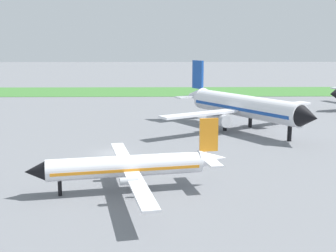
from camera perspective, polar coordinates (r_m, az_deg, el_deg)
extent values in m
plane|color=slate|center=(68.64, -7.03, -3.31)|extent=(600.00, 600.00, 0.00)
cube|color=#3D7533|center=(150.52, -3.77, 4.30)|extent=(360.00, 28.00, 0.08)
cylinder|color=white|center=(50.50, -5.29, -5.00)|extent=(17.18, 5.73, 2.37)
cone|color=black|center=(50.26, -16.12, -5.45)|extent=(2.78, 2.75, 2.32)
cone|color=white|center=(52.54, 5.55, -4.05)|extent=(3.68, 2.75, 2.13)
cube|color=orange|center=(50.55, -5.29, -5.19)|extent=(16.26, 5.59, 0.33)
cube|color=white|center=(44.50, -3.59, -7.68)|extent=(4.23, 13.09, 0.24)
cube|color=white|center=(56.91, -5.66, -3.65)|extent=(4.23, 13.09, 0.24)
cylinder|color=#B7BABF|center=(46.63, -4.86, -6.84)|extent=(2.01, 1.12, 0.76)
cylinder|color=#B7BABF|center=(54.58, -6.05, -4.28)|extent=(2.01, 1.12, 0.76)
cube|color=orange|center=(51.77, 5.10, -1.10)|extent=(2.15, 0.71, 3.79)
cube|color=white|center=(50.89, 5.62, -4.60)|extent=(2.06, 3.53, 0.19)
cube|color=white|center=(53.95, 4.52, -3.71)|extent=(2.06, 3.53, 0.19)
cylinder|color=black|center=(50.73, -13.31, -7.54)|extent=(0.43, 0.43, 1.66)
cylinder|color=black|center=(49.02, -3.51, -7.91)|extent=(0.43, 0.43, 1.66)
cylinder|color=black|center=(53.44, -4.32, -6.35)|extent=(0.43, 0.43, 1.66)
cylinder|color=white|center=(85.25, 9.56, 2.45)|extent=(17.28, 24.37, 4.01)
cone|color=black|center=(75.30, 17.05, 1.07)|extent=(5.26, 5.17, 3.93)
cone|color=white|center=(96.91, 3.45, 3.83)|extent=(5.76, 6.24, 3.61)
cube|color=#19479E|center=(85.29, 9.55, 2.25)|extent=(16.58, 23.18, 0.56)
cube|color=white|center=(91.94, 13.27, 2.45)|extent=(16.18, 11.42, 0.40)
cube|color=white|center=(80.33, 4.58, 1.57)|extent=(16.18, 11.42, 0.40)
cylinder|color=#B7BABF|center=(89.92, 11.84, 1.41)|extent=(4.18, 4.88, 2.20)
cylinder|color=#B7BABF|center=(82.49, 6.30, 0.76)|extent=(4.18, 4.88, 2.20)
cube|color=#19479E|center=(95.91, 3.74, 6.41)|extent=(2.14, 3.04, 5.83)
cube|color=white|center=(97.87, 4.91, 3.82)|extent=(5.48, 4.55, 0.32)
cube|color=white|center=(94.85, 2.47, 3.64)|extent=(5.48, 4.55, 0.32)
cylinder|color=black|center=(78.21, 14.89, -0.92)|extent=(0.72, 0.72, 2.55)
cylinder|color=black|center=(89.19, 10.20, 0.65)|extent=(0.72, 0.72, 2.55)
cylinder|color=black|center=(85.06, 7.10, 0.26)|extent=(0.72, 0.72, 2.55)
cone|color=black|center=(114.01, 20.16, 3.79)|extent=(4.47, 4.62, 3.63)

